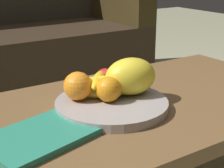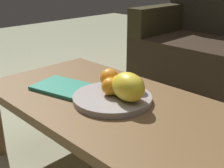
{
  "view_description": "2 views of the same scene",
  "coord_description": "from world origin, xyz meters",
  "views": [
    {
      "loc": [
        -0.56,
        -0.79,
        0.79
      ],
      "look_at": [
        -0.04,
        -0.0,
        0.46
      ],
      "focal_mm": 57.45,
      "sensor_mm": 36.0,
      "label": 1
    },
    {
      "loc": [
        0.72,
        -0.76,
        0.88
      ],
      "look_at": [
        -0.04,
        -0.0,
        0.46
      ],
      "focal_mm": 46.77,
      "sensor_mm": 36.0,
      "label": 2
    }
  ],
  "objects": [
    {
      "name": "coffee_table",
      "position": [
        0.0,
        0.0,
        0.35
      ],
      "size": [
        1.26,
        0.61,
        0.39
      ],
      "color": "brown",
      "rests_on": "ground_plane"
    },
    {
      "name": "fruit_bowl",
      "position": [
        -0.04,
        -0.0,
        0.4
      ],
      "size": [
        0.32,
        0.32,
        0.03
      ],
      "primitive_type": "cylinder",
      "color": "#A49B99",
      "rests_on": "coffee_table"
    },
    {
      "name": "melon_large_front",
      "position": [
        0.03,
        0.01,
        0.47
      ],
      "size": [
        0.17,
        0.14,
        0.11
      ],
      "primitive_type": "ellipsoid",
      "rotation": [
        0.0,
        0.0,
        -0.2
      ],
      "color": "yellow",
      "rests_on": "fruit_bowl"
    },
    {
      "name": "orange_front",
      "position": [
        -0.05,
        0.0,
        0.45
      ],
      "size": [
        0.07,
        0.07,
        0.07
      ],
      "primitive_type": "sphere",
      "color": "orange",
      "rests_on": "fruit_bowl"
    },
    {
      "name": "orange_left",
      "position": [
        -0.12,
        0.06,
        0.45
      ],
      "size": [
        0.08,
        0.08,
        0.08
      ],
      "primitive_type": "sphere",
      "color": "orange",
      "rests_on": "fruit_bowl"
    },
    {
      "name": "apple_front",
      "position": [
        -0.0,
        0.1,
        0.44
      ],
      "size": [
        0.06,
        0.06,
        0.06
      ],
      "primitive_type": "sphere",
      "color": "red",
      "rests_on": "fruit_bowl"
    },
    {
      "name": "banana_bunch",
      "position": [
        -0.06,
        0.06,
        0.44
      ],
      "size": [
        0.16,
        0.15,
        0.06
      ],
      "color": "yellow",
      "rests_on": "fruit_bowl"
    },
    {
      "name": "magazine",
      "position": [
        -0.29,
        -0.06,
        0.4
      ],
      "size": [
        0.29,
        0.24,
        0.02
      ],
      "primitive_type": "cube",
      "rotation": [
        0.0,
        0.0,
        0.25
      ],
      "color": "#2B876D",
      "rests_on": "coffee_table"
    }
  ]
}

